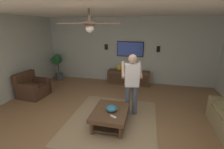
% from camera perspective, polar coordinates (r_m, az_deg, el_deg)
% --- Properties ---
extents(ground_plane, '(8.16, 8.16, 0.00)m').
position_cam_1_polar(ground_plane, '(3.91, -1.99, -18.71)').
color(ground_plane, olive).
extents(wall_back_tv, '(0.10, 7.00, 2.65)m').
position_cam_1_polar(wall_back_tv, '(6.51, 5.69, 8.69)').
color(wall_back_tv, '#B2B7AD').
rests_on(wall_back_tv, ground).
extents(ceiling_slab, '(6.78, 7.00, 0.10)m').
position_cam_1_polar(ceiling_slab, '(3.18, -2.55, 24.52)').
color(ceiling_slab, white).
extents(area_rug, '(2.43, 2.18, 0.01)m').
position_cam_1_polar(area_rug, '(4.14, 0.08, -16.31)').
color(area_rug, '#9E8460').
rests_on(area_rug, ground).
extents(armchair, '(0.84, 0.85, 0.82)m').
position_cam_1_polar(armchair, '(5.94, -27.05, -4.52)').
color(armchair, '#472D1E').
rests_on(armchair, ground).
extents(coffee_table, '(1.00, 0.80, 0.40)m').
position_cam_1_polar(coffee_table, '(3.82, -0.63, -14.32)').
color(coffee_table, '#513823').
rests_on(coffee_table, ground).
extents(media_console, '(0.45, 1.70, 0.55)m').
position_cam_1_polar(media_console, '(6.42, 6.05, -1.10)').
color(media_console, '#513823').
rests_on(media_console, ground).
extents(tv, '(0.05, 1.07, 0.60)m').
position_cam_1_polar(tv, '(6.39, 6.66, 9.20)').
color(tv, black).
extents(person_standing, '(0.61, 0.61, 1.64)m').
position_cam_1_polar(person_standing, '(4.05, 7.23, -2.52)').
color(person_standing, '#4C5166').
rests_on(person_standing, ground).
extents(potted_plant_tall, '(0.47, 0.48, 1.16)m').
position_cam_1_polar(potted_plant_tall, '(7.20, -19.33, 3.83)').
color(potted_plant_tall, '#4C4C51').
rests_on(potted_plant_tall, ground).
extents(bowl, '(0.27, 0.27, 0.12)m').
position_cam_1_polar(bowl, '(3.72, -0.14, -12.25)').
color(bowl, teal).
rests_on(bowl, coffee_table).
extents(remote_white, '(0.11, 0.15, 0.02)m').
position_cam_1_polar(remote_white, '(3.51, 0.45, -15.17)').
color(remote_white, white).
rests_on(remote_white, coffee_table).
extents(book, '(0.27, 0.26, 0.04)m').
position_cam_1_polar(book, '(3.78, -0.10, -12.49)').
color(book, orange).
rests_on(book, coffee_table).
extents(vase_round, '(0.22, 0.22, 0.22)m').
position_cam_1_polar(vase_round, '(6.38, 2.57, 2.49)').
color(vase_round, gold).
rests_on(vase_round, media_console).
extents(wall_speaker_left, '(0.06, 0.12, 0.22)m').
position_cam_1_polar(wall_speaker_left, '(6.37, 16.60, 8.91)').
color(wall_speaker_left, black).
extents(wall_speaker_right, '(0.06, 0.12, 0.22)m').
position_cam_1_polar(wall_speaker_right, '(6.59, -2.16, 10.08)').
color(wall_speaker_right, black).
extents(ceiling_fan, '(1.20, 1.17, 0.46)m').
position_cam_1_polar(ceiling_fan, '(3.26, -8.22, 17.51)').
color(ceiling_fan, '#4C3828').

